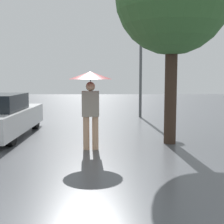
% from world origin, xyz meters
% --- Properties ---
extents(pedestrian, '(1.03, 1.03, 1.87)m').
position_xyz_m(pedestrian, '(-0.30, 5.63, 1.47)').
color(pedestrian, tan).
rests_on(pedestrian, ground_plane).
extents(street_lamp, '(0.40, 0.40, 4.44)m').
position_xyz_m(street_lamp, '(1.51, 11.78, 3.18)').
color(street_lamp, '#515456').
rests_on(street_lamp, ground_plane).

